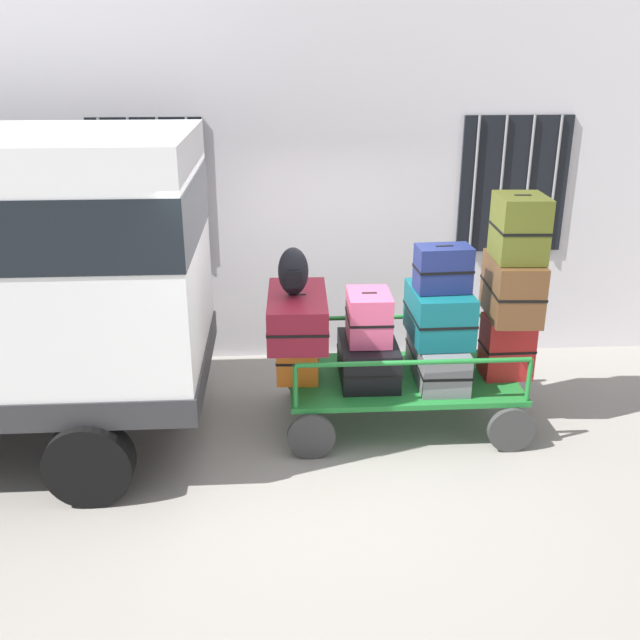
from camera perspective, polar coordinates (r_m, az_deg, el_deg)
ground_plane at (r=6.65m, az=0.73°, el=-9.97°), size 40.00×40.00×0.00m
building_wall at (r=7.97m, az=-0.41°, el=14.34°), size 12.00×0.37×5.00m
luggage_cart at (r=6.90m, az=6.54°, el=-5.18°), size 2.23×1.29×0.48m
cart_railing at (r=6.72m, az=6.69°, el=-1.88°), size 2.11×1.16×0.42m
suitcase_left_bottom at (r=6.69m, az=-1.80°, el=-2.94°), size 0.42×0.42×0.46m
suitcase_left_middle at (r=6.49m, az=-1.83°, el=0.39°), size 0.57×1.05×0.40m
suitcase_midleft_bottom at (r=6.72m, az=3.88°, el=-3.24°), size 0.54×0.78×0.39m
suitcase_midleft_middle at (r=6.58m, az=3.94°, el=0.26°), size 0.41×0.53×0.47m
suitcase_center_bottom at (r=6.84m, az=9.38°, el=-3.02°), size 0.46×0.99×0.39m
suitcase_center_middle at (r=6.71m, az=9.54°, el=0.51°), size 0.55×0.78×0.48m
suitcase_center_top at (r=6.53m, az=9.85°, el=4.10°), size 0.51×0.34×0.42m
suitcase_midright_bottom at (r=6.96m, az=14.77°, el=-2.06°), size 0.47×0.36×0.60m
suitcase_midright_middle at (r=6.78m, az=15.19°, el=2.50°), size 0.48×0.79×0.56m
suitcase_midright_top at (r=6.60m, az=15.73°, el=7.15°), size 0.46×0.57×0.58m
backpack at (r=6.32m, az=-2.16°, el=3.89°), size 0.27×0.22×0.44m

